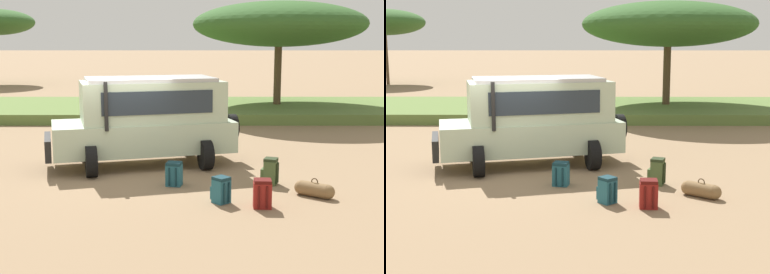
# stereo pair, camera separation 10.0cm
# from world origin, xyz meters

# --- Properties ---
(ground_plane) EXTENTS (320.00, 320.00, 0.00)m
(ground_plane) POSITION_xyz_m (0.00, 0.00, 0.00)
(ground_plane) COLOR #8C7051
(grass_bank) EXTENTS (120.00, 7.00, 0.44)m
(grass_bank) POSITION_xyz_m (0.00, 11.20, 0.22)
(grass_bank) COLOR #5B7538
(grass_bank) RESTS_ON ground_plane
(safari_vehicle) EXTENTS (5.47, 3.50, 2.44)m
(safari_vehicle) POSITION_xyz_m (0.51, 0.83, 1.29)
(safari_vehicle) COLOR #B2C6A8
(safari_vehicle) RESTS_ON ground_plane
(backpack_beside_front_wheel) EXTENTS (0.45, 0.41, 0.65)m
(backpack_beside_front_wheel) POSITION_xyz_m (3.64, -1.25, 0.32)
(backpack_beside_front_wheel) COLOR #42562D
(backpack_beside_front_wheel) RESTS_ON ground_plane
(backpack_cluster_center) EXTENTS (0.39, 0.44, 0.61)m
(backpack_cluster_center) POSITION_xyz_m (3.22, -3.06, 0.30)
(backpack_cluster_center) COLOR maroon
(backpack_cluster_center) RESTS_ON ground_plane
(backpack_near_rear_wheel) EXTENTS (0.42, 0.47, 0.58)m
(backpack_near_rear_wheel) POSITION_xyz_m (1.33, -1.34, 0.28)
(backpack_near_rear_wheel) COLOR #235B6B
(backpack_near_rear_wheel) RESTS_ON ground_plane
(backpack_outermost) EXTENTS (0.45, 0.46, 0.58)m
(backpack_outermost) POSITION_xyz_m (2.37, -2.73, 0.28)
(backpack_outermost) COLOR #235B6B
(backpack_outermost) RESTS_ON ground_plane
(duffel_bag_low_black_case) EXTENTS (0.82, 0.71, 0.43)m
(duffel_bag_low_black_case) POSITION_xyz_m (4.48, -2.28, 0.16)
(duffel_bag_low_black_case) COLOR brown
(duffel_bag_low_black_case) RESTS_ON ground_plane
(acacia_tree_right_mid) EXTENTS (7.99, 8.09, 5.19)m
(acacia_tree_right_mid) POSITION_xyz_m (5.77, 11.41, 4.15)
(acacia_tree_right_mid) COLOR brown
(acacia_tree_right_mid) RESTS_ON ground_plane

